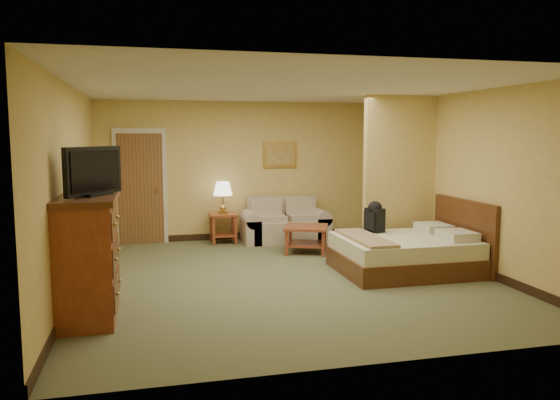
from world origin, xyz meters
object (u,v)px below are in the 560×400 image
object	(u,v)px
loveseat	(285,227)
dresser	(87,257)
coffee_table	(306,234)
bed	(408,252)

from	to	relation	value
loveseat	dresser	world-z (taller)	dresser
coffee_table	bed	distance (m)	1.92
loveseat	coffee_table	world-z (taller)	loveseat
loveseat	dresser	size ratio (longest dim) A/B	1.21
coffee_table	loveseat	bearing A→B (deg)	95.09
dresser	bed	xyz separation A→B (m)	(4.30, 1.02, -0.39)
dresser	bed	world-z (taller)	dresser
coffee_table	bed	xyz separation A→B (m)	(1.07, -1.59, -0.04)
loveseat	dresser	bearing A→B (deg)	-130.26
coffee_table	dresser	world-z (taller)	dresser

